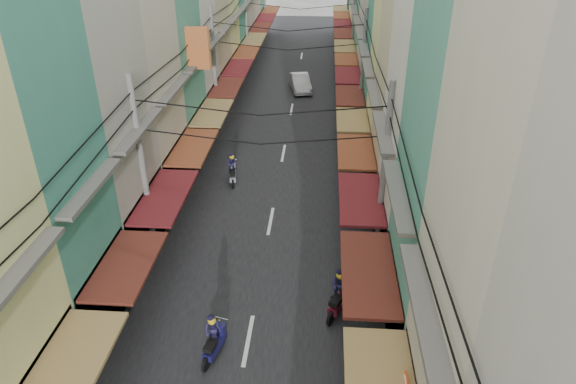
% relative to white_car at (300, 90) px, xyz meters
% --- Properties ---
extents(ground, '(160.00, 160.00, 0.00)m').
position_rel_white_car_xyz_m(ground, '(-0.43, -26.66, 0.00)').
color(ground, '#63635E').
rests_on(ground, ground).
extents(road, '(10.00, 80.00, 0.02)m').
position_rel_white_car_xyz_m(road, '(-0.43, -6.66, 0.01)').
color(road, black).
rests_on(road, ground).
extents(sidewalk_left, '(3.00, 80.00, 0.06)m').
position_rel_white_car_xyz_m(sidewalk_left, '(-6.93, -6.66, 0.03)').
color(sidewalk_left, gray).
rests_on(sidewalk_left, ground).
extents(sidewalk_right, '(3.00, 80.00, 0.06)m').
position_rel_white_car_xyz_m(sidewalk_right, '(6.07, -6.66, 0.03)').
color(sidewalk_right, gray).
rests_on(sidewalk_right, ground).
extents(utility_poles, '(10.20, 66.13, 8.20)m').
position_rel_white_car_xyz_m(utility_poles, '(-0.43, -11.65, 6.59)').
color(utility_poles, slate).
rests_on(utility_poles, ground).
extents(white_car, '(5.05, 2.74, 1.69)m').
position_rel_white_car_xyz_m(white_car, '(0.00, 0.00, 0.00)').
color(white_car, silver).
rests_on(white_car, ground).
extents(bicycle, '(1.87, 0.94, 1.23)m').
position_rel_white_car_xyz_m(bicycle, '(5.66, -24.73, 0.00)').
color(bicycle, black).
rests_on(bicycle, ground).
extents(moving_scooters, '(6.76, 18.37, 2.00)m').
position_rel_white_car_xyz_m(moving_scooters, '(0.36, -22.95, 0.57)').
color(moving_scooters, black).
rests_on(moving_scooters, ground).
extents(pedestrians, '(11.77, 18.41, 2.16)m').
position_rel_white_car_xyz_m(pedestrians, '(-4.69, -24.16, 1.04)').
color(pedestrians, '#2B202B').
rests_on(pedestrians, ground).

